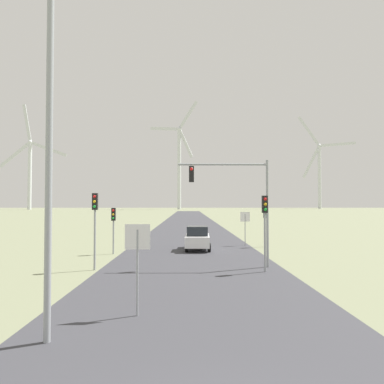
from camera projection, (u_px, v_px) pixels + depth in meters
The scene contains 13 objects.
road_surface at pixel (190, 229), 52.62m from camera, with size 10.00×240.00×0.01m.
streetlamp at pixel (50, 104), 9.77m from camera, with size 3.12×0.32×9.84m.
stop_sign_near at pixel (137, 252), 11.91m from camera, with size 0.81×0.07×2.90m.
stop_sign_far at pixel (245, 222), 31.71m from camera, with size 0.81×0.07×2.83m.
traffic_light_post_near_left at pixel (95, 214), 20.07m from camera, with size 0.28×0.33×4.12m.
traffic_light_post_near_right at pixel (265, 216), 19.53m from camera, with size 0.28×0.33×3.97m.
traffic_light_post_mid_left at pixel (113, 220), 26.40m from camera, with size 0.28×0.34×3.25m.
traffic_light_post_mid_right at pixel (265, 218), 30.71m from camera, with size 0.28×0.34×3.27m.
traffic_light_mast_overhead at pixel (236, 190), 21.01m from camera, with size 5.10×0.35×6.02m.
car_approaching at pixel (197, 238), 28.66m from camera, with size 1.95×4.16×1.83m.
wind_turbine_far_left at pixel (30, 166), 218.14m from camera, with size 39.30×2.60×61.71m.
wind_turbine_left at pixel (179, 160), 226.86m from camera, with size 29.47×11.45×65.21m.
wind_turbine_center at pixel (319, 168), 254.49m from camera, with size 38.24×4.27×63.43m.
Camera 1 is at (-0.26, -4.76, 3.57)m, focal length 35.00 mm.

